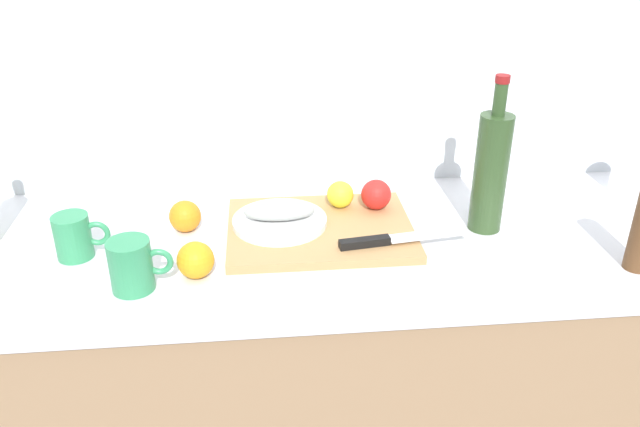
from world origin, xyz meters
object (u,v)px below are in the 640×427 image
fish_fillet (279,211)px  coffee_mug_2 (628,171)px  lemon_0 (340,194)px  coffee_mug_0 (74,236)px  chef_knife (388,240)px  wine_bottle (491,170)px  orange_0 (185,216)px  coffee_mug_1 (132,265)px  white_plate (280,221)px  cutting_board (320,229)px

fish_fillet → coffee_mug_2: 0.91m
lemon_0 → coffee_mug_0: bearing=-166.0°
chef_knife → lemon_0: bearing=105.1°
lemon_0 → wine_bottle: size_ratio=0.18×
fish_fillet → orange_0: orange_0 is taller
wine_bottle → coffee_mug_1: wine_bottle is taller
coffee_mug_1 → chef_knife: bearing=10.3°
white_plate → coffee_mug_2: coffee_mug_2 is taller
chef_knife → coffee_mug_2: bearing=12.2°
coffee_mug_1 → lemon_0: bearing=32.8°
white_plate → orange_0: (-0.21, 0.03, 0.01)m
cutting_board → coffee_mug_1: bearing=-153.5°
lemon_0 → cutting_board: bearing=-121.9°
lemon_0 → coffee_mug_0: coffee_mug_0 is taller
coffee_mug_0 → cutting_board: bearing=5.8°
lemon_0 → orange_0: lemon_0 is taller
coffee_mug_1 → white_plate: bearing=35.1°
coffee_mug_2 → wine_bottle: bearing=-159.3°
coffee_mug_2 → coffee_mug_1: bearing=-163.9°
white_plate → fish_fillet: fish_fillet is taller
white_plate → orange_0: bearing=172.1°
lemon_0 → coffee_mug_1: bearing=-147.2°
cutting_board → coffee_mug_2: (0.81, 0.15, 0.05)m
cutting_board → coffee_mug_2: bearing=10.6°
cutting_board → coffee_mug_1: 0.43m
white_plate → lemon_0: 0.17m
white_plate → cutting_board: bearing=-8.9°
orange_0 → coffee_mug_0: bearing=-156.2°
cutting_board → coffee_mug_0: coffee_mug_0 is taller
wine_bottle → orange_0: 0.69m
chef_knife → lemon_0: 0.21m
white_plate → coffee_mug_2: bearing=8.7°
lemon_0 → white_plate: bearing=-152.2°
wine_bottle → orange_0: size_ratio=4.93×
white_plate → wine_bottle: wine_bottle is taller
fish_fillet → lemon_0: (0.15, 0.08, -0.00)m
lemon_0 → coffee_mug_1: (-0.44, -0.28, 0.00)m
white_plate → wine_bottle: (0.47, -0.02, 0.12)m
fish_fillet → wine_bottle: 0.48m
wine_bottle → lemon_0: bearing=162.4°
cutting_board → coffee_mug_1: size_ratio=3.37×
coffee_mug_0 → lemon_0: bearing=14.0°
white_plate → lemon_0: lemon_0 is taller
wine_bottle → coffee_mug_2: wine_bottle is taller
cutting_board → lemon_0: size_ratio=6.48×
white_plate → wine_bottle: size_ratio=0.60×
fish_fillet → orange_0: bearing=172.1°
wine_bottle → white_plate: bearing=177.1°
coffee_mug_2 → orange_0: bearing=-174.5°
chef_knife → fish_fillet: bearing=146.1°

